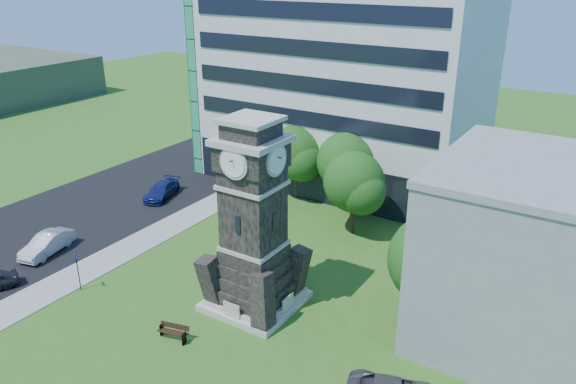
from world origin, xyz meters
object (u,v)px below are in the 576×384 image
Objects in this scene: car_street_north at (162,191)px; park_bench at (173,331)px; car_street_mid at (47,244)px; clock_tower at (254,229)px; street_sign at (78,268)px.

car_street_north is 21.74m from park_bench.
car_street_mid is 15.39m from park_bench.
park_bench is at bearing -61.17° from car_street_north.
car_street_mid is (-17.08, -2.90, -4.53)m from clock_tower.
car_street_mid is at bearing -170.36° from clock_tower.
car_street_mid is 6.68m from street_sign.
clock_tower is 12.41m from street_sign.
car_street_mid reaches higher than car_street_north.
clock_tower reaches higher than car_street_mid.
park_bench is 8.96m from street_sign.
clock_tower is 4.69× the size of street_sign.
car_street_north is 2.57× the size of park_bench.
park_bench is at bearing -109.18° from clock_tower.
car_street_north is at bearing 151.27° from clock_tower.
clock_tower is 2.68× the size of car_street_mid.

